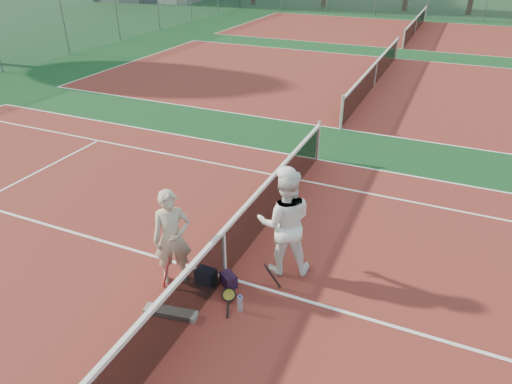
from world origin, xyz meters
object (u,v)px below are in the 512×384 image
Objects in this scene: net_main at (224,254)px; water_bottle at (240,304)px; sports_bag_purple at (229,280)px; sports_bag_navy at (206,276)px; racket_black_held at (268,278)px; racket_spare at (229,296)px; player_a at (172,238)px; player_b at (285,223)px; racket_red at (168,273)px.

net_main reaches higher than water_bottle.
sports_bag_navy is at bearing -168.52° from sports_bag_purple.
racket_black_held reaches higher than racket_spare.
water_bottle is (0.46, -0.49, 0.03)m from sports_bag_purple.
sports_bag_navy is (-1.08, -0.24, -0.14)m from racket_black_held.
player_a is (-0.77, -0.39, 0.37)m from net_main.
racket_spare is 0.34m from sports_bag_purple.
net_main is 0.51m from sports_bag_navy.
racket_spare is (-0.52, -0.45, -0.22)m from racket_black_held.
player_a is 1.93m from player_b.
player_b is at bearing 9.48° from racket_red.
racket_red is 1.97× the size of water_bottle.
player_b reaches higher than racket_red.
net_main reaches higher than sports_bag_navy.
net_main reaches higher than racket_red.
net_main is at bearing 132.92° from sports_bag_purple.
player_b is at bearing -135.21° from racket_black_held.
racket_spare is at bearing -20.47° from racket_red.
sports_bag_navy is (-0.24, -0.25, -0.38)m from net_main.
sports_bag_navy reaches higher than sports_bag_purple.
racket_spare is (-0.55, -1.11, -0.94)m from player_b.
racket_black_held is 0.70m from water_bottle.
racket_black_held is 0.73m from racket_spare.
racket_red reaches higher than sports_bag_navy.
net_main is 0.87m from racket_black_held.
sports_bag_purple is 0.67m from water_bottle.
net_main is at bearing 10.42° from racket_red.
racket_red is (0.01, -0.22, -0.59)m from player_a.
racket_red is at bearing -22.49° from racket_black_held.
racket_spare is at bearing -56.20° from net_main.
racket_black_held reaches higher than water_bottle.
net_main reaches higher than racket_spare.
player_b reaches higher than sports_bag_purple.
racket_red reaches higher than racket_spare.
player_a is 6.00× the size of sports_bag_purple.
net_main is at bearing -43.84° from racket_black_held.
racket_black_held is 0.91× the size of racket_spare.
player_b is 6.62× the size of water_bottle.
player_b reaches higher than water_bottle.
net_main is 20.12× the size of racket_black_held.
player_a reaches higher than sports_bag_navy.
racket_black_held is at bearing -0.61° from net_main.
sports_bag_navy is at bearing 6.47° from racket_red.
water_bottle is at bearing -47.02° from net_main.
player_a is 3.23× the size of racket_black_held.
sports_bag_navy is (-1.10, -0.90, -0.86)m from player_b.
net_main is 37.38× the size of sports_bag_purple.
sports_bag_navy is at bearing -133.98° from net_main.
net_main is 0.45m from sports_bag_purple.
sports_bag_purple is (0.16, -0.17, -0.39)m from net_main.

